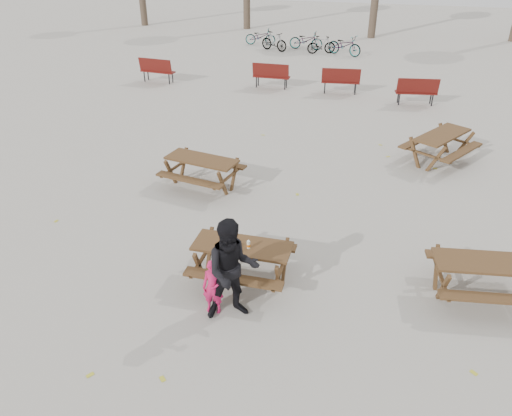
% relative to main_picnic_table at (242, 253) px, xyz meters
% --- Properties ---
extents(ground, '(80.00, 80.00, 0.00)m').
position_rel_main_picnic_table_xyz_m(ground, '(0.00, 0.00, -0.59)').
color(ground, gray).
rests_on(ground, ground).
extents(main_picnic_table, '(1.80, 1.45, 0.78)m').
position_rel_main_picnic_table_xyz_m(main_picnic_table, '(0.00, 0.00, 0.00)').
color(main_picnic_table, '#382514').
rests_on(main_picnic_table, ground).
extents(food_tray, '(0.18, 0.11, 0.03)m').
position_rel_main_picnic_table_xyz_m(food_tray, '(-0.09, -0.09, 0.21)').
color(food_tray, white).
rests_on(food_tray, main_picnic_table).
extents(bread_roll, '(0.14, 0.06, 0.05)m').
position_rel_main_picnic_table_xyz_m(bread_roll, '(-0.09, -0.09, 0.25)').
color(bread_roll, tan).
rests_on(bread_roll, food_tray).
extents(soda_bottle, '(0.07, 0.07, 0.17)m').
position_rel_main_picnic_table_xyz_m(soda_bottle, '(0.14, -0.07, 0.26)').
color(soda_bottle, silver).
rests_on(soda_bottle, main_picnic_table).
extents(child, '(0.39, 0.27, 1.02)m').
position_rel_main_picnic_table_xyz_m(child, '(-0.23, -0.99, -0.07)').
color(child, '#C21850').
rests_on(child, ground).
extents(adult, '(1.12, 1.02, 1.86)m').
position_rel_main_picnic_table_xyz_m(adult, '(0.11, -0.98, 0.34)').
color(adult, black).
rests_on(adult, ground).
extents(picnic_table_east, '(1.98, 1.69, 0.77)m').
position_rel_main_picnic_table_xyz_m(picnic_table_east, '(4.28, 0.59, -0.20)').
color(picnic_table_east, '#382514').
rests_on(picnic_table_east, ground).
extents(picnic_table_north, '(2.06, 1.79, 0.78)m').
position_rel_main_picnic_table_xyz_m(picnic_table_north, '(-2.05, 3.46, -0.20)').
color(picnic_table_north, '#382514').
rests_on(picnic_table_north, ground).
extents(picnic_table_far, '(2.32, 2.44, 0.82)m').
position_rel_main_picnic_table_xyz_m(picnic_table_far, '(3.88, 6.64, -0.17)').
color(picnic_table_far, '#382514').
rests_on(picnic_table_far, ground).
extents(park_bench_row, '(12.17, 1.44, 1.03)m').
position_rel_main_picnic_table_xyz_m(park_bench_row, '(-1.47, 12.36, -0.07)').
color(park_bench_row, maroon).
rests_on(park_bench_row, ground).
extents(bicycle_row, '(6.70, 2.51, 1.00)m').
position_rel_main_picnic_table_xyz_m(bicycle_row, '(-2.30, 19.93, -0.11)').
color(bicycle_row, black).
rests_on(bicycle_row, ground).
extents(fallen_leaves, '(11.00, 11.00, 0.01)m').
position_rel_main_picnic_table_xyz_m(fallen_leaves, '(0.50, 2.50, -0.58)').
color(fallen_leaves, gold).
rests_on(fallen_leaves, ground).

